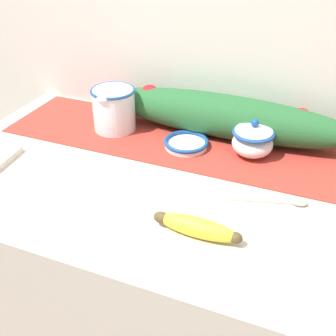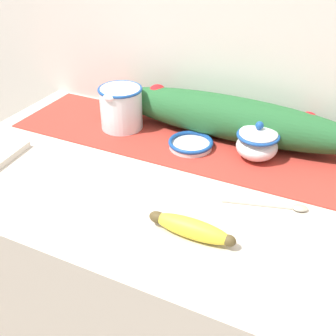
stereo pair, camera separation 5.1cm
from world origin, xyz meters
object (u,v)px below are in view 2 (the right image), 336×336
(sugar_bowl, at_px, (257,143))
(small_dish, at_px, (191,144))
(banana, at_px, (191,228))
(spoon, at_px, (291,208))
(cream_pitcher, at_px, (121,106))

(sugar_bowl, xyz_separation_m, small_dish, (-0.17, -0.02, -0.03))
(banana, xyz_separation_m, spoon, (0.16, 0.17, -0.02))
(banana, relative_size, spoon, 1.02)
(sugar_bowl, bearing_deg, banana, -95.41)
(banana, bearing_deg, sugar_bowl, 84.59)
(cream_pitcher, xyz_separation_m, banana, (0.35, -0.33, -0.05))
(cream_pitcher, relative_size, spoon, 0.81)
(cream_pitcher, bearing_deg, spoon, -18.10)
(cream_pitcher, xyz_separation_m, sugar_bowl, (0.38, -0.00, -0.02))
(small_dish, xyz_separation_m, banana, (0.13, -0.31, 0.01))
(small_dish, bearing_deg, cream_pitcher, 173.71)
(small_dish, relative_size, banana, 0.65)
(small_dish, bearing_deg, spoon, -26.15)
(cream_pitcher, height_order, banana, cream_pitcher)
(sugar_bowl, distance_m, banana, 0.34)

